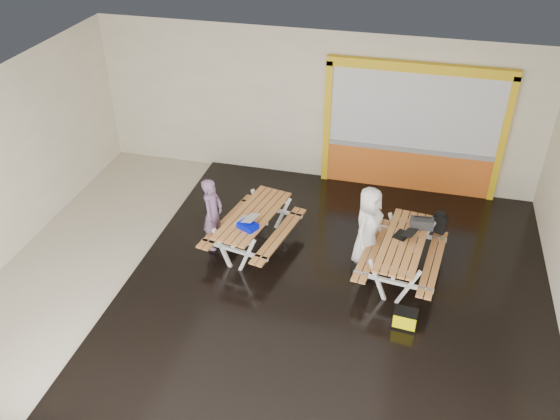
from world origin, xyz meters
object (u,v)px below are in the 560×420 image
(laptop_left, at_px, (246,220))
(backpack, at_px, (440,222))
(blue_pouch, at_px, (248,226))
(dark_case, at_px, (362,270))
(fluke_bag, at_px, (405,319))
(picnic_table_right, at_px, (403,250))
(person_right, at_px, (368,226))
(toolbox, at_px, (422,223))
(picnic_table_left, at_px, (253,222))
(laptop_right, at_px, (405,234))
(person_left, at_px, (213,214))

(laptop_left, xyz_separation_m, backpack, (3.51, 0.98, -0.11))
(blue_pouch, xyz_separation_m, dark_case, (2.15, 0.14, -0.74))
(backpack, distance_m, fluke_bag, 2.31)
(picnic_table_right, bearing_deg, fluke_bag, -82.24)
(backpack, relative_size, fluke_bag, 1.05)
(person_right, height_order, toolbox, person_right)
(fluke_bag, bearing_deg, toolbox, 87.08)
(picnic_table_left, height_order, blue_pouch, blue_pouch)
(laptop_right, bearing_deg, picnic_table_right, -88.67)
(blue_pouch, distance_m, backpack, 3.62)
(person_left, distance_m, fluke_bag, 4.04)
(fluke_bag, bearing_deg, laptop_right, 97.13)
(backpack, height_order, dark_case, backpack)
(blue_pouch, bearing_deg, picnic_table_left, 94.38)
(blue_pouch, distance_m, fluke_bag, 3.25)
(person_left, relative_size, backpack, 3.43)
(picnic_table_left, relative_size, fluke_bag, 5.46)
(picnic_table_right, distance_m, backpack, 1.07)
(laptop_right, distance_m, dark_case, 1.05)
(laptop_right, relative_size, backpack, 1.07)
(toolbox, relative_size, dark_case, 1.19)
(backpack, bearing_deg, laptop_left, -164.39)
(person_left, relative_size, blue_pouch, 4.24)
(picnic_table_left, bearing_deg, blue_pouch, -85.62)
(picnic_table_left, height_order, person_left, person_left)
(laptop_right, height_order, dark_case, laptop_right)
(person_left, xyz_separation_m, laptop_right, (3.59, 0.20, 0.02))
(blue_pouch, relative_size, backpack, 0.81)
(laptop_left, bearing_deg, person_right, 9.73)
(laptop_right, bearing_deg, picnic_table_left, 179.33)
(backpack, bearing_deg, picnic_table_right, -125.25)
(person_left, bearing_deg, picnic_table_right, -85.13)
(blue_pouch, bearing_deg, laptop_right, 8.81)
(laptop_right, relative_size, blue_pouch, 1.31)
(picnic_table_right, relative_size, blue_pouch, 6.23)
(picnic_table_left, xyz_separation_m, blue_pouch, (0.04, -0.47, 0.24))
(toolbox, bearing_deg, picnic_table_left, -174.03)
(person_left, height_order, laptop_right, person_left)
(picnic_table_left, distance_m, picnic_table_right, 2.86)
(picnic_table_left, distance_m, blue_pouch, 0.53)
(laptop_right, xyz_separation_m, backpack, (0.62, 0.72, -0.11))
(person_right, height_order, dark_case, person_right)
(person_right, bearing_deg, laptop_right, -80.85)
(picnic_table_left, relative_size, dark_case, 6.17)
(backpack, bearing_deg, toolbox, -133.25)
(toolbox, bearing_deg, blue_pouch, -165.56)
(person_left, relative_size, fluke_bag, 3.60)
(backpack, xyz_separation_m, dark_case, (-1.29, -1.01, -0.63))
(blue_pouch, bearing_deg, person_right, 14.46)
(blue_pouch, bearing_deg, dark_case, 3.74)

